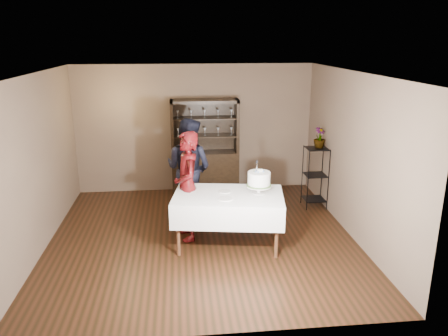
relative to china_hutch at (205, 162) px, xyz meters
The scene contains 14 objects.
floor 2.36m from the china_hutch, 95.08° to the right, with size 5.00×5.00×0.00m, color black.
ceiling 3.04m from the china_hutch, 95.08° to the right, with size 5.00×5.00×0.00m, color silver.
back_wall 0.76m from the china_hutch, 128.88° to the left, with size 5.00×0.02×2.70m, color brown.
wall_left 3.58m from the china_hutch, 140.17° to the right, with size 0.02×5.00×2.70m, color brown.
wall_right 3.29m from the china_hutch, 44.39° to the right, with size 0.02×5.00×2.70m, color brown.
china_hutch is the anchor object (origin of this frame).
plant_etagere 2.33m from the china_hutch, 26.83° to the right, with size 0.42×0.42×1.20m.
cake_table 2.54m from the china_hutch, 85.36° to the right, with size 1.85×1.30×0.86m.
woman 2.26m from the china_hutch, 100.93° to the right, with size 0.66×0.43×1.80m, color #39050E.
man 1.39m from the china_hutch, 106.27° to the right, with size 0.90×0.70×1.86m, color black.
cake 2.64m from the china_hutch, 74.73° to the right, with size 0.40×0.40×0.55m.
plate_near 2.75m from the china_hutch, 87.18° to the right, with size 0.22×0.22×0.01m, color silver.
plate_far 2.42m from the china_hutch, 86.28° to the right, with size 0.20×0.20×0.01m, color silver.
potted_plant 2.47m from the china_hutch, 25.69° to the right, with size 0.22×0.22×0.39m, color #446731.
Camera 1 is at (-0.34, -6.66, 3.21)m, focal length 35.00 mm.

